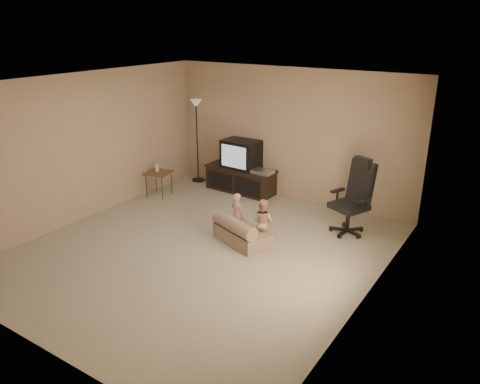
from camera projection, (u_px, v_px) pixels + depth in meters
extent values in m
plane|color=#C1B799|center=(203.00, 250.00, 7.12)|extent=(5.50, 5.50, 0.00)
plane|color=silver|center=(198.00, 83.00, 6.26)|extent=(5.50, 5.50, 0.00)
plane|color=tan|center=(290.00, 135.00, 8.85)|extent=(5.00, 0.00, 5.00)
plane|color=tan|center=(27.00, 244.00, 4.53)|extent=(5.00, 0.00, 5.00)
plane|color=tan|center=(85.00, 147.00, 7.98)|extent=(0.00, 5.50, 5.50)
plane|color=tan|center=(372.00, 208.00, 5.40)|extent=(0.00, 5.50, 5.50)
cube|color=black|center=(241.00, 181.00, 9.48)|extent=(1.44, 0.57, 0.46)
cube|color=black|center=(241.00, 168.00, 9.39)|extent=(1.48, 0.61, 0.04)
cube|color=black|center=(220.00, 181.00, 9.47)|extent=(0.59, 0.05, 0.34)
cube|color=black|center=(247.00, 187.00, 9.10)|extent=(0.59, 0.05, 0.34)
cube|color=black|center=(241.00, 154.00, 9.30)|extent=(0.73, 0.54, 0.56)
cube|color=silver|center=(234.00, 157.00, 9.11)|extent=(0.58, 0.04, 0.43)
cube|color=silver|center=(262.00, 172.00, 9.03)|extent=(0.42, 0.30, 0.06)
cylinder|color=black|center=(348.00, 219.00, 7.59)|extent=(0.07, 0.07, 0.40)
cube|color=black|center=(349.00, 206.00, 7.52)|extent=(0.65, 0.65, 0.09)
cube|color=black|center=(361.00, 182.00, 7.51)|extent=(0.51, 0.35, 0.70)
cube|color=black|center=(363.00, 162.00, 7.40)|extent=(0.31, 0.21, 0.16)
cube|color=black|center=(338.00, 190.00, 7.66)|extent=(0.17, 0.28, 0.04)
cube|color=black|center=(363.00, 200.00, 7.24)|extent=(0.17, 0.28, 0.04)
cube|color=brown|center=(158.00, 173.00, 9.15)|extent=(0.53, 0.53, 0.03)
cylinder|color=black|center=(146.00, 186.00, 9.14)|extent=(0.01, 0.01, 0.49)
cylinder|color=black|center=(162.00, 188.00, 9.01)|extent=(0.01, 0.01, 0.49)
cylinder|color=black|center=(156.00, 180.00, 9.45)|extent=(0.01, 0.01, 0.49)
cylinder|color=black|center=(172.00, 183.00, 9.32)|extent=(0.01, 0.01, 0.49)
cylinder|color=beige|center=(157.00, 168.00, 9.17)|extent=(0.06, 0.06, 0.13)
cone|color=beige|center=(157.00, 164.00, 9.14)|extent=(0.05, 0.05, 0.04)
cylinder|color=black|center=(198.00, 180.00, 10.19)|extent=(0.27, 0.27, 0.03)
cylinder|color=black|center=(197.00, 143.00, 9.90)|extent=(0.03, 0.03, 1.66)
cone|color=beige|center=(196.00, 103.00, 9.61)|extent=(0.23, 0.23, 0.16)
cube|color=gray|center=(243.00, 235.00, 7.32)|extent=(1.03, 0.78, 0.24)
cylinder|color=gray|center=(234.00, 225.00, 7.16)|extent=(0.92, 0.51, 0.22)
imported|color=#D69F86|center=(237.00, 214.00, 7.51)|extent=(0.30, 0.24, 0.72)
imported|color=#D69F86|center=(263.00, 222.00, 7.19)|extent=(0.36, 0.20, 0.74)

